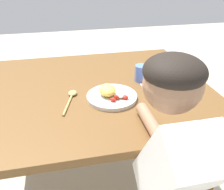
{
  "coord_description": "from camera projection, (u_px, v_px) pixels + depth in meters",
  "views": [
    {
      "loc": [
        -0.11,
        -1.09,
        1.3
      ],
      "look_at": [
        0.1,
        -0.13,
        0.74
      ],
      "focal_mm": 38.76,
      "sensor_mm": 36.0,
      "label": 1
    }
  ],
  "objects": [
    {
      "name": "ground_plane",
      "position": [
        93.0,
        186.0,
        1.58
      ],
      "size": [
        8.0,
        8.0,
        0.0
      ],
      "primitive_type": "plane",
      "color": "beige"
    },
    {
      "name": "spoon",
      "position": [
        71.0,
        97.0,
        1.14
      ],
      "size": [
        0.08,
        0.21,
        0.02
      ],
      "rotation": [
        0.0,
        0.0,
        1.29
      ],
      "color": "tan",
      "rests_on": "dining_table"
    },
    {
      "name": "plate",
      "position": [
        111.0,
        95.0,
        1.13
      ],
      "size": [
        0.24,
        0.24,
        0.07
      ],
      "color": "silver",
      "rests_on": "dining_table"
    },
    {
      "name": "drinking_cup",
      "position": [
        141.0,
        73.0,
        1.28
      ],
      "size": [
        0.07,
        0.07,
        0.09
      ],
      "primitive_type": "cylinder",
      "color": "#5579E2",
      "rests_on": "dining_table"
    },
    {
      "name": "fork",
      "position": [
        147.0,
        90.0,
        1.21
      ],
      "size": [
        0.03,
        0.2,
        0.01
      ],
      "rotation": [
        0.0,
        0.0,
        1.57
      ],
      "color": "silver",
      "rests_on": "dining_table"
    },
    {
      "name": "dining_table",
      "position": [
        89.0,
        108.0,
        1.29
      ],
      "size": [
        1.24,
        0.99,
        0.72
      ],
      "color": "brown",
      "rests_on": "ground_plane"
    }
  ]
}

